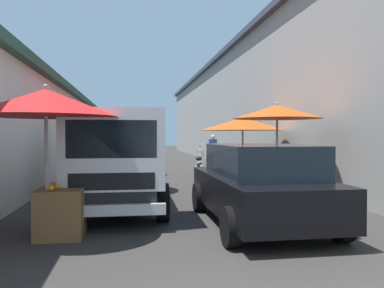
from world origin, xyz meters
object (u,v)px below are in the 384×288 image
object	(u,v)px
fruit_stall_far_left	(120,132)
fruit_stall_far_right	(244,132)
vendor_in_shade	(213,148)
plastic_stool	(83,173)
fruit_stall_near_left	(275,129)
fruit_stall_mid_lane	(49,123)
hatchback_car	(259,184)
parked_scooter	(199,162)
vendor_by_crates	(126,151)
delivery_truck	(117,164)
fruit_stall_near_right	(109,128)

from	to	relation	value
fruit_stall_far_left	fruit_stall_far_right	bearing A→B (deg)	-132.15
vendor_in_shade	plastic_stool	size ratio (longest dim) A/B	3.79
fruit_stall_far_right	fruit_stall_near_left	world-z (taller)	fruit_stall_near_left
fruit_stall_far_right	plastic_stool	xyz separation A→B (m)	(1.73, 5.23, -1.40)
fruit_stall_far_left	vendor_in_shade	size ratio (longest dim) A/B	1.53
fruit_stall_mid_lane	hatchback_car	world-z (taller)	fruit_stall_mid_lane
vendor_in_shade	hatchback_car	bearing A→B (deg)	171.60
parked_scooter	vendor_in_shade	bearing A→B (deg)	-22.85
fruit_stall_far_right	hatchback_car	xyz separation A→B (m)	(-5.21, 1.30, -0.99)
hatchback_car	vendor_by_crates	size ratio (longest dim) A/B	2.51
plastic_stool	fruit_stall_mid_lane	bearing A→B (deg)	-176.95
hatchback_car	fruit_stall_near_left	bearing A→B (deg)	-27.37
fruit_stall_near_left	fruit_stall_mid_lane	bearing A→B (deg)	119.46
hatchback_car	delivery_truck	size ratio (longest dim) A/B	0.79
vendor_in_shade	vendor_by_crates	bearing A→B (deg)	102.90
parked_scooter	fruit_stall_mid_lane	bearing A→B (deg)	157.18
plastic_stool	fruit_stall_near_right	bearing A→B (deg)	-156.95
fruit_stall_near_left	fruit_stall_far_right	bearing A→B (deg)	-1.59
fruit_stall_far_left	fruit_stall_near_left	size ratio (longest dim) A/B	1.04
fruit_stall_far_right	vendor_in_shade	world-z (taller)	fruit_stall_far_right
vendor_by_crates	parked_scooter	xyz separation A→B (m)	(-1.89, -3.12, -0.44)
fruit_stall_near_left	delivery_truck	size ratio (longest dim) A/B	0.49
delivery_truck	vendor_by_crates	world-z (taller)	delivery_truck
hatchback_car	delivery_truck	xyz separation A→B (m)	(1.22, 2.56, 0.30)
fruit_stall_far_left	vendor_by_crates	world-z (taller)	fruit_stall_far_left
vendor_in_shade	parked_scooter	bearing A→B (deg)	157.15
hatchback_car	fruit_stall_far_right	bearing A→B (deg)	-13.97
fruit_stall_near_left	delivery_truck	bearing A→B (deg)	106.71
fruit_stall_far_right	fruit_stall_near_left	bearing A→B (deg)	178.41
fruit_stall_far_right	fruit_stall_near_right	xyz separation A→B (m)	(-0.74, 4.18, 0.10)
fruit_stall_mid_lane	vendor_in_shade	xyz separation A→B (m)	(12.80, -5.39, -0.86)
plastic_stool	parked_scooter	bearing A→B (deg)	-59.85
fruit_stall_near_left	fruit_stall_near_right	size ratio (longest dim) A/B	0.94
hatchback_car	fruit_stall_near_right	bearing A→B (deg)	32.89
fruit_stall_far_left	delivery_truck	xyz separation A→B (m)	(-7.62, -0.15, -0.70)
fruit_stall_far_left	vendor_in_shade	bearing A→B (deg)	-51.42
fruit_stall_far_left	fruit_stall_mid_lane	bearing A→B (deg)	174.78
fruit_stall_far_right	parked_scooter	size ratio (longest dim) A/B	1.62
vendor_by_crates	plastic_stool	world-z (taller)	vendor_by_crates
fruit_stall_near_right	plastic_stool	distance (m)	3.08
delivery_truck	plastic_stool	bearing A→B (deg)	13.52
fruit_stall_mid_lane	vendor_by_crates	xyz separation A→B (m)	(11.81, -1.05, -0.93)
parked_scooter	vendor_by_crates	bearing A→B (deg)	58.88
delivery_truck	vendor_in_shade	bearing A→B (deg)	-21.37
fruit_stall_near_left	fruit_stall_mid_lane	size ratio (longest dim) A/B	1.01
fruit_stall_near_left	vendor_by_crates	xyz separation A→B (m)	(9.12, 3.71, -0.89)
fruit_stall_mid_lane	parked_scooter	size ratio (longest dim) A/B	1.45
fruit_stall_near_left	fruit_stall_mid_lane	distance (m)	5.47
fruit_stall_near_left	plastic_stool	size ratio (longest dim) A/B	5.59
fruit_stall_far_left	vendor_in_shade	world-z (taller)	fruit_stall_far_left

